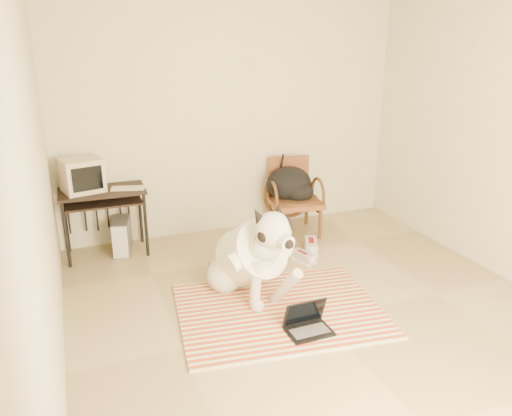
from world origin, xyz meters
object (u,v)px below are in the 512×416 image
crt_monitor (82,175)px  pc_tower (122,236)px  rattan_chair (293,196)px  backpack (291,185)px  laptop (307,323)px  dog (252,257)px  computer_desk (103,199)px

crt_monitor → pc_tower: bearing=-6.0°
rattan_chair → crt_monitor: bearing=176.3°
rattan_chair → backpack: (-0.04, -0.00, 0.14)m
laptop → rattan_chair: (0.81, 2.00, 0.36)m
dog → pc_tower: dog is taller
pc_tower → backpack: 1.97m
dog → crt_monitor: size_ratio=2.82×
dog → laptop: dog is taller
computer_desk → pc_tower: size_ratio=2.06×
rattan_chair → backpack: bearing=-178.4°
crt_monitor → rattan_chair: bearing=-3.7°
laptop → backpack: size_ratio=0.66×
backpack → rattan_chair: bearing=1.6°
laptop → computer_desk: bearing=122.0°
computer_desk → backpack: (2.08, -0.11, -0.04)m
laptop → crt_monitor: crt_monitor is taller
dog → rattan_chair: bearing=52.0°
computer_desk → pc_tower: (0.15, 0.00, -0.43)m
crt_monitor → computer_desk: bearing=-12.2°
computer_desk → crt_monitor: bearing=167.8°
laptop → computer_desk: computer_desk is taller
dog → crt_monitor: 2.00m
pc_tower → rattan_chair: (1.97, -0.11, 0.25)m
dog → rattan_chair: size_ratio=1.47×
crt_monitor → laptop: bearing=-55.2°
crt_monitor → rattan_chair: 2.35m
dog → pc_tower: (-0.96, 1.40, -0.20)m
laptop → rattan_chair: 2.18m
computer_desk → dog: bearing=-51.4°
pc_tower → laptop: bearing=-61.1°
dog → pc_tower: 1.71m
rattan_chair → laptop: bearing=-112.0°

